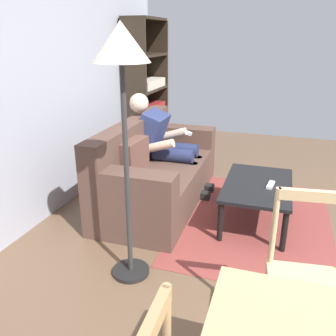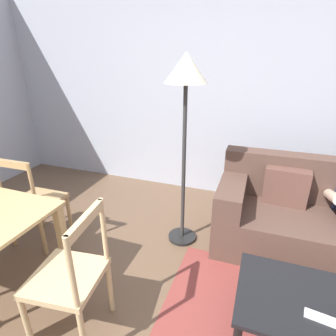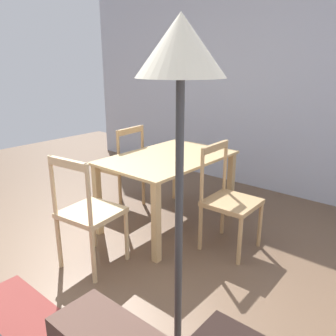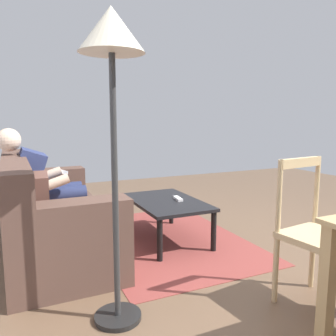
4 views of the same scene
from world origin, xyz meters
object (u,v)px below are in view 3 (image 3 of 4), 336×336
at_px(dining_chair_near_wall, 229,200).
at_px(floor_lamp, 180,88).
at_px(dining_table, 168,167).
at_px(dining_chair_by_doorway, 121,167).
at_px(dining_chair_facing_couch, 89,213).

bearing_deg(dining_chair_near_wall, floor_lamp, 20.85).
bearing_deg(dining_table, floor_lamp, 41.89).
xyz_separation_m(dining_table, dining_chair_near_wall, (0.00, 0.69, -0.16)).
height_order(dining_table, dining_chair_by_doorway, dining_chair_by_doorway).
xyz_separation_m(dining_chair_facing_couch, dining_chair_by_doorway, (-0.97, -0.70, 0.01)).
bearing_deg(dining_chair_by_doorway, dining_table, 89.83).
distance_m(dining_chair_near_wall, floor_lamp, 1.77).
height_order(dining_table, floor_lamp, floor_lamp).
xyz_separation_m(dining_chair_by_doorway, floor_lamp, (1.34, 1.89, 1.03)).
xyz_separation_m(dining_chair_near_wall, dining_chair_facing_couch, (0.97, -0.69, 0.01)).
distance_m(dining_chair_near_wall, dining_chair_by_doorway, 1.38).
bearing_deg(dining_chair_facing_couch, dining_chair_by_doorway, -144.30).
bearing_deg(dining_chair_by_doorway, dining_chair_near_wall, 89.89).
bearing_deg(dining_chair_facing_couch, floor_lamp, 72.74).
bearing_deg(dining_chair_near_wall, dining_table, -90.05).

